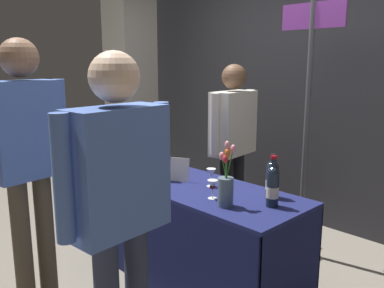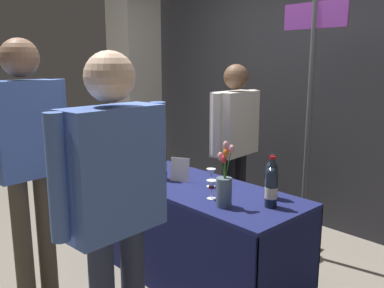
{
  "view_description": "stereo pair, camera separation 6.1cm",
  "coord_description": "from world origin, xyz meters",
  "px_view_note": "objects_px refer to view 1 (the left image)",
  "views": [
    {
      "loc": [
        2.03,
        -1.96,
        1.62
      ],
      "look_at": [
        0.0,
        0.0,
        1.04
      ],
      "focal_mm": 37.81,
      "sensor_mm": 36.0,
      "label": 1
    },
    {
      "loc": [
        2.07,
        -1.91,
        1.62
      ],
      "look_at": [
        0.0,
        0.0,
        1.04
      ],
      "focal_mm": 37.81,
      "sensor_mm": 36.0,
      "label": 2
    }
  ],
  "objects_px": {
    "display_bottle_0": "(162,161)",
    "wine_glass_near_taster": "(213,185)",
    "wine_glass_near_vendor": "(211,174)",
    "vendor_presenter": "(233,136)",
    "tasting_table": "(192,215)",
    "wine_glass_mid": "(149,152)",
    "concrete_pillar": "(130,52)",
    "taster_foreground_right": "(26,148)",
    "flower_vase": "(226,185)",
    "featured_wine_bottle": "(272,179)",
    "booth_signpost": "(308,100)"
  },
  "relations": [
    {
      "from": "wine_glass_near_vendor",
      "to": "vendor_presenter",
      "type": "height_order",
      "value": "vendor_presenter"
    },
    {
      "from": "taster_foreground_right",
      "to": "wine_glass_near_vendor",
      "type": "bearing_deg",
      "value": -39.97
    },
    {
      "from": "wine_glass_mid",
      "to": "wine_glass_near_taster",
      "type": "height_order",
      "value": "wine_glass_mid"
    },
    {
      "from": "flower_vase",
      "to": "booth_signpost",
      "type": "xyz_separation_m",
      "value": [
        -0.12,
        1.13,
        0.44
      ]
    },
    {
      "from": "featured_wine_bottle",
      "to": "taster_foreground_right",
      "type": "xyz_separation_m",
      "value": [
        -1.1,
        -1.14,
        0.2
      ]
    },
    {
      "from": "featured_wine_bottle",
      "to": "wine_glass_mid",
      "type": "height_order",
      "value": "featured_wine_bottle"
    },
    {
      "from": "featured_wine_bottle",
      "to": "wine_glass_near_vendor",
      "type": "xyz_separation_m",
      "value": [
        -0.44,
        -0.11,
        -0.03
      ]
    },
    {
      "from": "wine_glass_mid",
      "to": "taster_foreground_right",
      "type": "relative_size",
      "value": 0.08
    },
    {
      "from": "tasting_table",
      "to": "wine_glass_near_taster",
      "type": "relative_size",
      "value": 13.8
    },
    {
      "from": "concrete_pillar",
      "to": "tasting_table",
      "type": "bearing_deg",
      "value": -24.25
    },
    {
      "from": "wine_glass_near_taster",
      "to": "flower_vase",
      "type": "relative_size",
      "value": 0.3
    },
    {
      "from": "display_bottle_0",
      "to": "wine_glass_mid",
      "type": "xyz_separation_m",
      "value": [
        -0.45,
        0.23,
        -0.04
      ]
    },
    {
      "from": "display_bottle_0",
      "to": "wine_glass_near_taster",
      "type": "distance_m",
      "value": 0.57
    },
    {
      "from": "tasting_table",
      "to": "wine_glass_near_taster",
      "type": "height_order",
      "value": "wine_glass_near_taster"
    },
    {
      "from": "featured_wine_bottle",
      "to": "display_bottle_0",
      "type": "height_order",
      "value": "display_bottle_0"
    },
    {
      "from": "concrete_pillar",
      "to": "display_bottle_0",
      "type": "xyz_separation_m",
      "value": [
        1.71,
        -0.96,
        -0.84
      ]
    },
    {
      "from": "wine_glass_near_vendor",
      "to": "taster_foreground_right",
      "type": "relative_size",
      "value": 0.07
    },
    {
      "from": "wine_glass_mid",
      "to": "display_bottle_0",
      "type": "bearing_deg",
      "value": -27.38
    },
    {
      "from": "wine_glass_mid",
      "to": "vendor_presenter",
      "type": "relative_size",
      "value": 0.09
    },
    {
      "from": "concrete_pillar",
      "to": "wine_glass_near_vendor",
      "type": "bearing_deg",
      "value": -21.39
    },
    {
      "from": "wine_glass_near_taster",
      "to": "taster_foreground_right",
      "type": "bearing_deg",
      "value": -135.28
    },
    {
      "from": "concrete_pillar",
      "to": "booth_signpost",
      "type": "relative_size",
      "value": 1.65
    },
    {
      "from": "wine_glass_mid",
      "to": "vendor_presenter",
      "type": "distance_m",
      "value": 0.76
    },
    {
      "from": "concrete_pillar",
      "to": "taster_foreground_right",
      "type": "distance_m",
      "value": 2.42
    },
    {
      "from": "featured_wine_bottle",
      "to": "taster_foreground_right",
      "type": "relative_size",
      "value": 0.17
    },
    {
      "from": "flower_vase",
      "to": "taster_foreground_right",
      "type": "distance_m",
      "value": 1.3
    },
    {
      "from": "featured_wine_bottle",
      "to": "wine_glass_near_taster",
      "type": "bearing_deg",
      "value": -130.1
    },
    {
      "from": "tasting_table",
      "to": "wine_glass_mid",
      "type": "height_order",
      "value": "wine_glass_mid"
    },
    {
      "from": "display_bottle_0",
      "to": "vendor_presenter",
      "type": "bearing_deg",
      "value": 92.36
    },
    {
      "from": "wine_glass_near_vendor",
      "to": "flower_vase",
      "type": "xyz_separation_m",
      "value": [
        0.34,
        -0.23,
        0.04
      ]
    },
    {
      "from": "tasting_table",
      "to": "flower_vase",
      "type": "height_order",
      "value": "flower_vase"
    },
    {
      "from": "featured_wine_bottle",
      "to": "concrete_pillar",
      "type": "bearing_deg",
      "value": 164.45
    },
    {
      "from": "concrete_pillar",
      "to": "wine_glass_near_vendor",
      "type": "xyz_separation_m",
      "value": [
        2.09,
        -0.82,
        -0.89
      ]
    },
    {
      "from": "flower_vase",
      "to": "wine_glass_mid",
      "type": "bearing_deg",
      "value": 164.7
    },
    {
      "from": "tasting_table",
      "to": "wine_glass_near_vendor",
      "type": "distance_m",
      "value": 0.36
    },
    {
      "from": "tasting_table",
      "to": "vendor_presenter",
      "type": "distance_m",
      "value": 0.95
    },
    {
      "from": "vendor_presenter",
      "to": "wine_glass_near_vendor",
      "type": "bearing_deg",
      "value": 22.85
    },
    {
      "from": "featured_wine_bottle",
      "to": "vendor_presenter",
      "type": "bearing_deg",
      "value": 144.47
    },
    {
      "from": "taster_foreground_right",
      "to": "booth_signpost",
      "type": "bearing_deg",
      "value": -31.59
    },
    {
      "from": "tasting_table",
      "to": "wine_glass_mid",
      "type": "bearing_deg",
      "value": 167.45
    },
    {
      "from": "display_bottle_0",
      "to": "taster_foreground_right",
      "type": "distance_m",
      "value": 0.95
    },
    {
      "from": "featured_wine_bottle",
      "to": "taster_foreground_right",
      "type": "height_order",
      "value": "taster_foreground_right"
    },
    {
      "from": "display_bottle_0",
      "to": "wine_glass_near_taster",
      "type": "xyz_separation_m",
      "value": [
        0.57,
        -0.04,
        -0.06
      ]
    },
    {
      "from": "wine_glass_near_taster",
      "to": "tasting_table",
      "type": "bearing_deg",
      "value": 159.42
    },
    {
      "from": "vendor_presenter",
      "to": "wine_glass_near_taster",
      "type": "bearing_deg",
      "value": 26.57
    },
    {
      "from": "wine_glass_near_vendor",
      "to": "flower_vase",
      "type": "height_order",
      "value": "flower_vase"
    },
    {
      "from": "wine_glass_near_vendor",
      "to": "flower_vase",
      "type": "distance_m",
      "value": 0.41
    },
    {
      "from": "tasting_table",
      "to": "booth_signpost",
      "type": "distance_m",
      "value": 1.3
    },
    {
      "from": "wine_glass_near_vendor",
      "to": "display_bottle_0",
      "type": "bearing_deg",
      "value": -159.74
    },
    {
      "from": "wine_glass_near_vendor",
      "to": "wine_glass_mid",
      "type": "relative_size",
      "value": 0.93
    }
  ]
}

